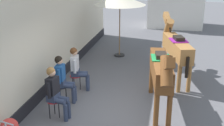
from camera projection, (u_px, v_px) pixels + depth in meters
ground_plane at (133, 75)px, 10.40m from camera, size 40.00×40.00×0.00m
pub_facade_wall at (46, 40)px, 8.99m from camera, size 0.34×14.00×3.40m
seated_visitor_near at (55, 90)px, 7.34m from camera, size 0.61×0.48×1.39m
seated_visitor_middle at (62, 77)px, 8.20m from camera, size 0.61×0.49×1.39m
seated_visitor_far at (77, 67)px, 8.96m from camera, size 0.61×0.48×1.39m
saddled_horse_near at (161, 71)px, 7.59m from camera, size 0.74×2.99×2.06m
saddled_horse_far at (176, 46)px, 9.69m from camera, size 1.09×2.92×2.06m
cafe_parasol at (120, 0)px, 11.64m from camera, size 2.10×2.10×2.58m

